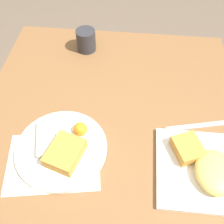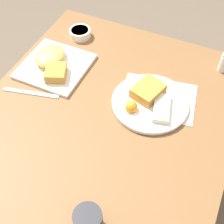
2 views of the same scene
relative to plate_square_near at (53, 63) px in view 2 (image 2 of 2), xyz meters
name	(u,v)px [view 2 (image 2 of 2)]	position (x,y,z in m)	size (l,w,h in m)	color
ground_plane	(107,197)	(0.13, 0.29, -0.74)	(8.00, 8.00, 0.00)	brown
dining_table	(105,127)	(0.13, 0.29, -0.10)	(1.02, 0.89, 0.71)	brown
menu_card	(158,98)	(-0.02, 0.44, -0.02)	(0.24, 0.30, 0.00)	beige
plate_square_near	(53,63)	(0.00, 0.00, 0.00)	(0.25, 0.25, 0.06)	white
plate_oval_far	(150,101)	(0.02, 0.42, 0.00)	(0.28, 0.28, 0.05)	white
sauce_ramekin	(80,33)	(-0.22, 0.00, 0.00)	(0.09, 0.09, 0.03)	white
salt_shaker	(224,64)	(-0.26, 0.62, 0.01)	(0.04, 0.04, 0.08)	white
butter_knife	(31,93)	(0.16, 0.00, -0.02)	(0.07, 0.22, 0.00)	silver
coffee_mug	(88,222)	(0.51, 0.42, 0.02)	(0.08, 0.08, 0.09)	#2D2D33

